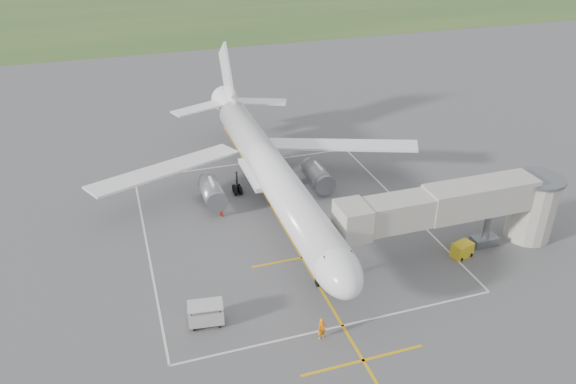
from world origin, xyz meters
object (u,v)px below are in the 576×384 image
object	(u,v)px
baggage_cart	(206,314)
jet_bridge	(471,207)
ramp_worker_wing	(221,209)
ramp_worker_nose	(322,329)
airliner	(270,170)
gpu_unit	(462,250)

from	to	relation	value
baggage_cart	jet_bridge	bearing A→B (deg)	13.70
ramp_worker_wing	jet_bridge	bearing A→B (deg)	-149.90
jet_bridge	ramp_worker_nose	distance (m)	19.65
airliner	jet_bridge	size ratio (longest dim) A/B	2.00
ramp_worker_nose	baggage_cart	bearing A→B (deg)	142.58
airliner	ramp_worker_nose	bearing A→B (deg)	-95.66
gpu_unit	baggage_cart	size ratio (longest dim) A/B	0.73
ramp_worker_wing	ramp_worker_nose	bearing A→B (deg)	162.32
jet_bridge	gpu_unit	world-z (taller)	jet_bridge
jet_bridge	ramp_worker_wing	world-z (taller)	jet_bridge
jet_bridge	baggage_cart	size ratio (longest dim) A/B	7.72
airliner	gpu_unit	xyz separation A→B (m)	(14.74, -15.25, -3.68)
jet_bridge	ramp_worker_wing	xyz separation A→B (m)	(-21.41, 13.71, -3.92)
airliner	ramp_worker_wing	world-z (taller)	airliner
jet_bridge	gpu_unit	size ratio (longest dim) A/B	10.61
airliner	ramp_worker_wing	bearing A→B (deg)	-174.54
airliner	baggage_cart	bearing A→B (deg)	-121.57
airliner	jet_bridge	xyz separation A→B (m)	(15.72, -14.25, 0.35)
gpu_unit	jet_bridge	bearing A→B (deg)	30.15
gpu_unit	ramp_worker_wing	bearing A→B (deg)	128.64
airliner	baggage_cart	distance (m)	20.30
baggage_cart	ramp_worker_nose	world-z (taller)	baggage_cart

